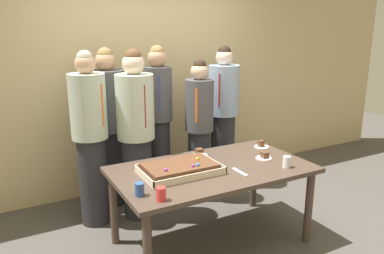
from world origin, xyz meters
TOP-DOWN VIEW (x-y plane):
  - ground_plane at (0.00, 0.00)m, footprint 12.00×12.00m
  - interior_back_panel at (0.00, 1.60)m, footprint 8.00×0.12m
  - party_table at (0.00, 0.00)m, footprint 1.73×0.97m
  - sheet_cake at (-0.30, 0.03)m, footprint 0.67×0.43m
  - plated_slice_near_left at (0.05, 0.33)m, footprint 0.15×0.15m
  - plated_slice_near_right at (0.55, -0.03)m, footprint 0.15×0.15m
  - plated_slice_far_left at (0.74, 0.25)m, footprint 0.15×0.15m
  - drink_cup_nearest at (-0.66, -0.38)m, footprint 0.07×0.07m
  - drink_cup_middle at (-0.76, -0.23)m, footprint 0.07×0.07m
  - drink_cup_far_end at (0.58, -0.30)m, footprint 0.07×0.07m
  - cake_server_utensil at (0.15, -0.21)m, footprint 0.03×0.20m
  - person_serving_front at (0.83, 1.11)m, footprint 0.37×0.37m
  - person_green_shirt_behind at (-0.01, 1.16)m, footprint 0.31×0.31m
  - person_striped_tie_right at (-0.84, 0.88)m, footprint 0.34×0.34m
  - person_far_right_suit at (0.36, 0.87)m, footprint 0.31×0.31m
  - person_left_edge_reaching at (-0.40, 0.81)m, footprint 0.37×0.37m
  - person_back_corner at (-0.55, 1.23)m, footprint 0.37×0.37m

SIDE VIEW (x-z plane):
  - ground_plane at x=0.00m, z-range 0.00..0.00m
  - party_table at x=0.00m, z-range 0.28..1.02m
  - cake_server_utensil at x=0.15m, z-range 0.73..0.74m
  - plated_slice_near_right at x=0.55m, z-range 0.72..0.79m
  - plated_slice_far_left at x=0.74m, z-range 0.72..0.79m
  - plated_slice_near_left at x=0.05m, z-range 0.72..0.79m
  - sheet_cake at x=-0.30m, z-range 0.72..0.82m
  - drink_cup_nearest at x=-0.66m, z-range 0.73..0.83m
  - drink_cup_middle at x=-0.76m, z-range 0.73..0.83m
  - drink_cup_far_end at x=0.58m, z-range 0.73..0.83m
  - person_far_right_suit at x=0.36m, z-range 0.03..1.63m
  - person_serving_front at x=0.83m, z-range 0.02..1.74m
  - person_back_corner at x=-0.55m, z-range 0.03..1.75m
  - person_left_edge_reaching at x=-0.40m, z-range 0.03..1.76m
  - person_striped_tie_right at x=-0.84m, z-range 0.03..1.76m
  - person_green_shirt_behind at x=-0.01m, z-range 0.05..1.79m
  - interior_back_panel at x=0.00m, z-range 0.00..3.00m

